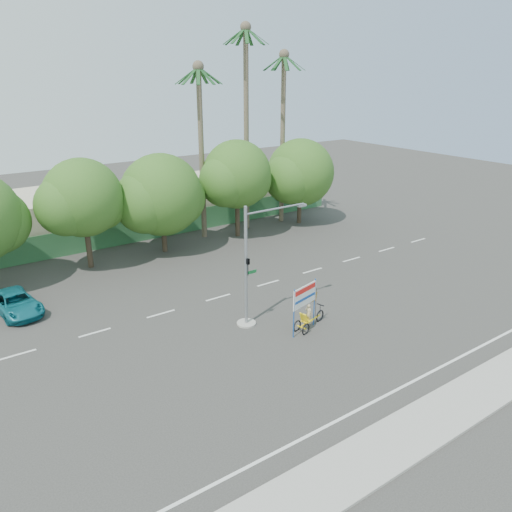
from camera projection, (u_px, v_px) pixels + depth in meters
ground at (326, 340)px, 27.01m from camera, size 120.00×120.00×0.00m
sidewalk_near at (445, 412)px, 21.24m from camera, size 50.00×2.40×0.12m
fence at (158, 227)px, 43.16m from camera, size 38.00×0.08×2.00m
building_left at (21, 222)px, 40.90m from camera, size 12.00×8.00×4.00m
building_right at (211, 195)px, 50.63m from camera, size 14.00×8.00×3.60m
tree_left at (82, 201)px, 35.27m from camera, size 6.66×5.60×8.07m
tree_center at (161, 197)px, 38.70m from camera, size 7.62×6.40×7.85m
tree_right at (236, 177)px, 42.19m from camera, size 6.90×5.80×8.36m
tree_far_right at (300, 175)px, 46.16m from camera, size 7.38×6.20×7.94m
palm_tall at (246, 111)px, 42.61m from camera, size 3.73×3.79×17.45m
palm_mid at (283, 121)px, 45.13m from camera, size 3.73×3.79×15.45m
palm_short at (201, 133)px, 40.76m from camera, size 3.73×3.79×14.45m
traffic_signal at (251, 276)px, 27.87m from camera, size 4.72×1.10×7.00m
trike_billboard at (307, 310)px, 27.77m from camera, size 2.90×1.09×2.92m
pickup_truck at (16, 303)px, 29.85m from camera, size 2.80×4.86×1.28m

